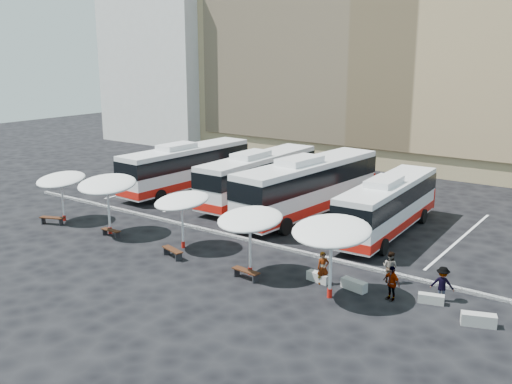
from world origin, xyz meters
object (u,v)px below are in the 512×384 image
Objects in this scene: bus_3 at (388,204)px; sunshade_3 at (250,219)px; sunshade_0 at (61,180)px; passenger_1 at (390,267)px; wood_bench_0 at (52,219)px; conc_bench_0 at (318,277)px; conc_bench_2 at (431,299)px; passenger_2 at (391,283)px; bus_0 at (187,166)px; wood_bench_3 at (246,272)px; sunshade_1 at (107,184)px; bus_2 at (309,185)px; sunshade_2 at (182,201)px; conc_bench_3 at (479,320)px; bus_1 at (259,175)px; sunshade_4 at (332,231)px; conc_bench_1 at (354,285)px; wood_bench_1 at (111,231)px; wood_bench_2 at (172,251)px; passenger_3 at (442,284)px; passenger_0 at (323,268)px.

bus_3 is 3.37× the size of sunshade_3.
sunshade_0 is 21.14m from passenger_1.
sunshade_0 is at bearing 95.47° from wood_bench_0.
wood_bench_0 is 18.13m from conc_bench_0.
conc_bench_2 is 0.70× the size of passenger_2.
bus_3 is 20.68m from wood_bench_0.
wood_bench_0 is (-0.77, -11.62, -1.57)m from bus_0.
sunshade_3 is at bearing 107.09° from wood_bench_3.
sunshade_1 is (4.46, -0.05, 0.32)m from sunshade_0.
conc_bench_0 is (6.05, -9.29, -1.85)m from bus_2.
bus_3 is 16.52m from sunshade_1.
conc_bench_0 is (18.04, 1.80, -0.15)m from wood_bench_0.
sunshade_1 is 19.07m from conc_bench_2.
sunshade_3 reaches higher than sunshade_2.
sunshade_1 is 2.91× the size of wood_bench_3.
conc_bench_3 is at bearing 3.68° from wood_bench_0.
passenger_1 is at bearing -68.68° from bus_3.
bus_1 reaches higher than passenger_2.
bus_0 is at bearing 150.37° from conc_bench_0.
sunshade_0 is 15.39m from wood_bench_3.
sunshade_1 is at bearing -146.82° from bus_3.
sunshade_1 is 5.18m from wood_bench_0.
passenger_2 is (-3.79, 0.24, 0.53)m from conc_bench_3.
sunshade_4 is 2.85× the size of conc_bench_3.
bus_2 reaches higher than bus_3.
bus_1 is 3.04× the size of sunshade_2.
conc_bench_1 is (4.92, 1.29, -2.56)m from sunshade_3.
sunshade_2 is at bearing 3.78° from sunshade_0.
conc_bench_1 is (7.84, -9.17, -1.84)m from bus_2.
bus_3 is (16.94, -1.06, -0.13)m from bus_0.
conc_bench_3 is at bearing -2.92° from conc_bench_1.
conc_bench_1 is (19.83, 1.91, -0.13)m from wood_bench_0.
conc_bench_2 is (8.24, 1.94, -2.59)m from sunshade_3.
sunshade_0 is at bearing 178.75° from sunshade_3.
wood_bench_1 is 5.39m from wood_bench_2.
sunshade_2 is 13.80m from conc_bench_2.
sunshade_0 is 2.51m from wood_bench_0.
wood_bench_3 is 0.98× the size of passenger_2.
sunshade_1 reaches higher than sunshade_2.
sunshade_0 is at bearing -177.33° from conc_bench_0.
bus_3 is 8.41× the size of conc_bench_3.
sunshade_4 reaches higher than conc_bench_0.
conc_bench_0 is at bearing -176.35° from conc_bench_1.
sunshade_2 reaches higher than conc_bench_0.
passenger_3 is (5.38, 1.30, 0.56)m from conc_bench_0.
conc_bench_3 is 0.86× the size of passenger_0.
bus_1 is 18.70m from conc_bench_2.
sunshade_0 is at bearing -135.30° from bus_2.
conc_bench_2 is (15.95, -9.62, -1.71)m from bus_1.
bus_1 reaches higher than conc_bench_2.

